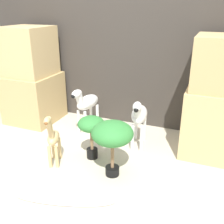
# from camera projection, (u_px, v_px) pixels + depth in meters

# --- Properties ---
(ground_plane) EXTENTS (14.00, 14.00, 0.00)m
(ground_plane) POSITION_uv_depth(u_px,v_px,m) (75.00, 175.00, 2.60)
(ground_plane) COLOR beige
(wall_back) EXTENTS (6.40, 0.08, 2.20)m
(wall_back) POSITION_uv_depth(u_px,v_px,m) (125.00, 44.00, 3.44)
(wall_back) COLOR #38332D
(wall_back) RESTS_ON ground_plane
(rock_pillar_left) EXTENTS (0.66, 0.68, 1.32)m
(rock_pillar_left) POSITION_uv_depth(u_px,v_px,m) (32.00, 79.00, 3.66)
(rock_pillar_left) COLOR tan
(rock_pillar_left) RESTS_ON ground_plane
(rock_pillar_right) EXTENTS (0.66, 0.68, 1.30)m
(rock_pillar_right) POSITION_uv_depth(u_px,v_px,m) (218.00, 101.00, 2.81)
(rock_pillar_right) COLOR tan
(rock_pillar_right) RESTS_ON ground_plane
(zebra_right) EXTENTS (0.24, 0.53, 0.63)m
(zebra_right) POSITION_uv_depth(u_px,v_px,m) (139.00, 115.00, 2.99)
(zebra_right) COLOR white
(zebra_right) RESTS_ON ground_plane
(zebra_left) EXTENTS (0.23, 0.53, 0.63)m
(zebra_left) POSITION_uv_depth(u_px,v_px,m) (86.00, 103.00, 3.37)
(zebra_left) COLOR white
(zebra_left) RESTS_ON ground_plane
(giraffe_figurine) EXTENTS (0.23, 0.38, 0.61)m
(giraffe_figurine) POSITION_uv_depth(u_px,v_px,m) (53.00, 138.00, 2.68)
(giraffe_figurine) COLOR tan
(giraffe_figurine) RESTS_ON ground_plane
(potted_palm_front) EXTENTS (0.40, 0.40, 0.57)m
(potted_palm_front) POSITION_uv_depth(u_px,v_px,m) (112.00, 135.00, 2.46)
(potted_palm_front) COLOR black
(potted_palm_front) RESTS_ON ground_plane
(potted_palm_back) EXTENTS (0.29, 0.29, 0.49)m
(potted_palm_back) POSITION_uv_depth(u_px,v_px,m) (91.00, 127.00, 2.77)
(potted_palm_back) COLOR black
(potted_palm_back) RESTS_ON ground_plane
(surfboard) EXTENTS (0.94, 0.44, 0.08)m
(surfboard) POSITION_uv_depth(u_px,v_px,m) (62.00, 197.00, 2.29)
(surfboard) COLOR silver
(surfboard) RESTS_ON ground_plane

